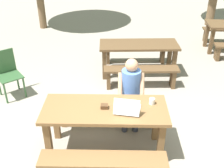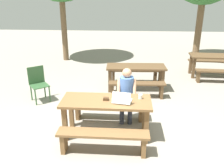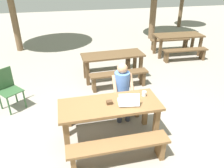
% 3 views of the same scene
% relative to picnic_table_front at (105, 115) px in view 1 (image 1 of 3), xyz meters
% --- Properties ---
extents(ground_plane, '(30.00, 30.00, 0.00)m').
position_rel_picnic_table_front_xyz_m(ground_plane, '(0.00, 0.00, -0.65)').
color(ground_plane, gray).
extents(picnic_table_front, '(1.78, 0.73, 0.78)m').
position_rel_picnic_table_front_xyz_m(picnic_table_front, '(0.00, 0.00, 0.00)').
color(picnic_table_front, brown).
rests_on(picnic_table_front, ground).
extents(bench_near, '(1.66, 0.30, 0.44)m').
position_rel_picnic_table_front_xyz_m(bench_near, '(0.00, -0.63, -0.32)').
color(bench_near, brown).
rests_on(bench_near, ground).
extents(bench_far, '(1.66, 0.30, 0.44)m').
position_rel_picnic_table_front_xyz_m(bench_far, '(0.00, 0.63, -0.32)').
color(bench_far, brown).
rests_on(bench_far, ground).
extents(laptop, '(0.40, 0.36, 0.23)m').
position_rel_picnic_table_front_xyz_m(laptop, '(0.31, -0.07, 0.19)').
color(laptop, white).
rests_on(laptop, picnic_table_front).
extents(small_pouch, '(0.10, 0.08, 0.06)m').
position_rel_picnic_table_front_xyz_m(small_pouch, '(-0.01, -0.00, 0.16)').
color(small_pouch, '#4C331E').
rests_on(small_pouch, picnic_table_front).
extents(coffee_mug, '(0.08, 0.08, 0.09)m').
position_rel_picnic_table_front_xyz_m(coffee_mug, '(0.68, 0.12, 0.17)').
color(coffee_mug, white).
rests_on(coffee_mug, picnic_table_front).
extents(person_seated, '(0.42, 0.41, 1.25)m').
position_rel_picnic_table_front_xyz_m(person_seated, '(0.39, 0.60, 0.08)').
color(person_seated, '#333847').
rests_on(person_seated, ground).
extents(plastic_chair, '(0.62, 0.62, 0.93)m').
position_rel_picnic_table_front_xyz_m(plastic_chair, '(-2.00, 1.57, -0.15)').
color(plastic_chair, '#335933').
rests_on(plastic_chair, ground).
extents(picnic_table_mid, '(1.77, 0.74, 0.75)m').
position_rel_picnic_table_front_xyz_m(picnic_table_mid, '(0.65, 2.53, -0.03)').
color(picnic_table_mid, brown).
rests_on(picnic_table_mid, ground).
extents(bench_mid_south, '(1.58, 0.36, 0.45)m').
position_rel_picnic_table_front_xyz_m(bench_mid_south, '(0.68, 1.92, -0.32)').
color(bench_mid_south, brown).
rests_on(bench_mid_south, ground).
extents(bench_mid_north, '(1.58, 0.36, 0.45)m').
position_rel_picnic_table_front_xyz_m(bench_mid_north, '(0.62, 3.15, -0.32)').
color(bench_mid_north, brown).
rests_on(bench_mid_north, ground).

